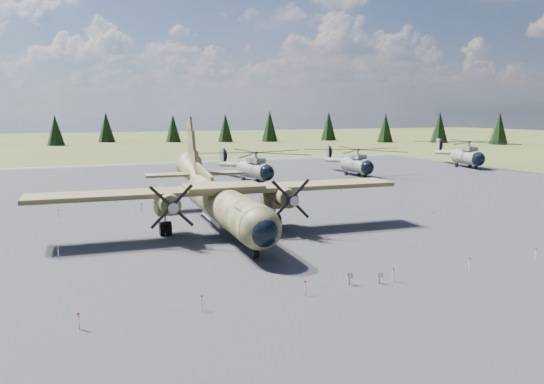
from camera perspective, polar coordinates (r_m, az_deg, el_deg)
name	(u,v)px	position (r m, az deg, el deg)	size (l,w,h in m)	color
ground	(274,237)	(43.80, 0.20, -4.89)	(500.00, 500.00, 0.00)	brown
apron	(234,216)	(52.91, -4.15, -2.57)	(120.00, 120.00, 0.04)	slate
transport_plane	(220,196)	(46.25, -5.63, -0.46)	(31.40, 28.47, 10.34)	#333C20
helicopter_near	(254,161)	(77.84, -1.92, 3.40)	(20.33, 22.16, 4.51)	gray
helicopter_mid	(356,157)	(86.68, 9.05, 3.78)	(18.00, 20.80, 4.41)	gray
helicopter_far	(467,149)	(105.16, 20.27, 4.39)	(23.45, 24.54, 4.95)	gray
info_placard_left	(350,277)	(32.25, 8.36, -9.06)	(0.48, 0.26, 0.72)	gray
info_placard_right	(380,276)	(32.84, 11.53, -8.88)	(0.45, 0.23, 0.67)	gray
barrier_fence	(269,232)	(43.44, -0.31, -4.32)	(33.12, 29.62, 0.85)	white
treeline	(238,170)	(49.16, -3.69, 2.42)	(303.34, 313.61, 10.97)	black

